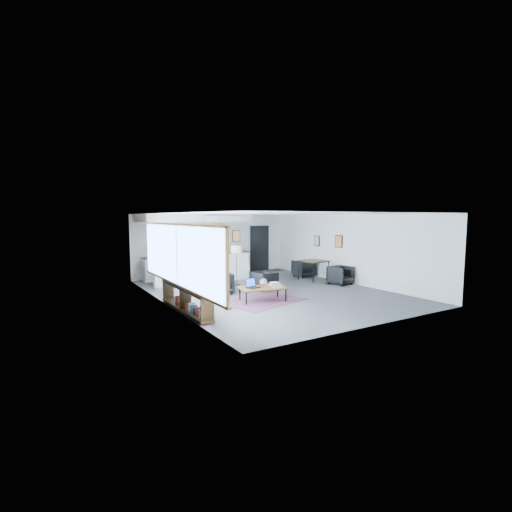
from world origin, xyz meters
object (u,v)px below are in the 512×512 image
book_stack (275,284)px  armchair_left (220,282)px  dining_chair_near (340,276)px  dining_table (314,262)px  ceramic_pot (263,282)px  armchair_right (265,280)px  floor_lamp (237,251)px  coffee_table (263,288)px  microwave (213,250)px  laptop (252,285)px  dining_chair_far (303,269)px

book_stack → armchair_left: (-1.07, 1.59, -0.10)m
dining_chair_near → dining_table: bearing=89.8°
ceramic_pot → armchair_right: armchair_right is taller
floor_lamp → dining_table: (3.11, -0.62, -0.56)m
floor_lamp → coffee_table: bearing=-102.1°
ceramic_pot → book_stack: ceramic_pot is taller
armchair_left → dining_table: 4.35m
microwave → coffee_table: bearing=-94.2°
laptop → microwave: (1.13, 5.17, 0.60)m
laptop → dining_table: dining_table is taller
armchair_right → floor_lamp: bearing=-77.2°
ceramic_pot → armchair_left: armchair_left is taller
laptop → dining_chair_near: (4.27, 0.80, -0.18)m
armchair_right → dining_chair_near: armchair_right is taller
armchair_right → dining_table: size_ratio=0.71×
floor_lamp → dining_chair_far: size_ratio=2.20×
book_stack → microwave: microwave is taller
floor_lamp → dining_table: bearing=-11.3°
ceramic_pot → armchair_right: size_ratio=0.33×
book_stack → microwave: (0.33, 5.16, 0.64)m
coffee_table → microwave: size_ratio=2.66×
coffee_table → book_stack: book_stack is taller
coffee_table → dining_table: dining_table is taller
ceramic_pot → dining_chair_near: size_ratio=0.36×
ceramic_pot → microwave: bearing=82.0°
book_stack → dining_chair_far: (3.46, 2.99, -0.14)m
coffee_table → floor_lamp: size_ratio=0.99×
dining_chair_far → microwave: (-3.14, 2.18, 0.78)m
ceramic_pot → dining_chair_far: ceramic_pot is taller
laptop → dining_table: size_ratio=0.42×
coffee_table → dining_chair_near: dining_chair_near is taller
armchair_left → dining_chair_near: bearing=176.6°
ceramic_pot → floor_lamp: (0.53, 2.69, 0.72)m
coffee_table → microwave: bearing=92.8°
coffee_table → armchair_left: 1.75m
book_stack → floor_lamp: (0.13, 2.69, 0.79)m
dining_table → dining_chair_near: bearing=-79.8°
armchair_right → armchair_left: bearing=-11.3°
ceramic_pot → dining_table: dining_table is taller
laptop → dining_chair_near: laptop is taller
armchair_left → microwave: 3.91m
coffee_table → book_stack: size_ratio=4.53×
laptop → armchair_right: bearing=33.7°
floor_lamp → dining_chair_near: 3.95m
armchair_right → dining_table: 2.83m
laptop → ceramic_pot: bearing=-12.3°
book_stack → dining_chair_far: size_ratio=0.48×
laptop → floor_lamp: floor_lamp is taller
armchair_right → dining_table: bearing=-169.7°
laptop → microwave: size_ratio=0.78×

